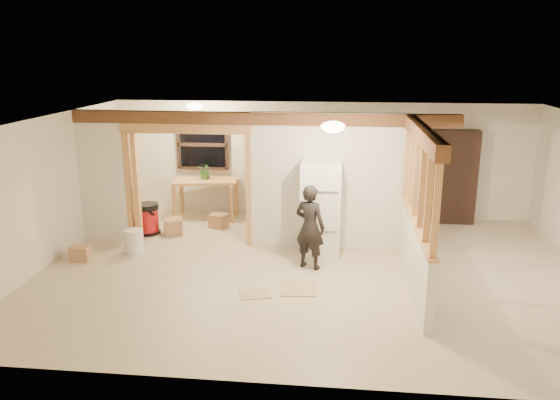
# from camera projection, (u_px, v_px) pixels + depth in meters

# --- Properties ---
(floor) EXTENTS (9.00, 6.50, 0.01)m
(floor) POSITION_uv_depth(u_px,v_px,m) (312.00, 271.00, 9.10)
(floor) COLOR beige
(floor) RESTS_ON ground
(ceiling) EXTENTS (9.00, 6.50, 0.01)m
(ceiling) POSITION_uv_depth(u_px,v_px,m) (314.00, 121.00, 8.44)
(ceiling) COLOR white
(wall_back) EXTENTS (9.00, 0.01, 2.50)m
(wall_back) POSITION_uv_depth(u_px,v_px,m) (320.00, 160.00, 11.89)
(wall_back) COLOR silver
(wall_back) RESTS_ON floor
(wall_front) EXTENTS (9.00, 0.01, 2.50)m
(wall_front) POSITION_uv_depth(u_px,v_px,m) (297.00, 280.00, 5.65)
(wall_front) COLOR silver
(wall_front) RESTS_ON floor
(wall_left) EXTENTS (0.01, 6.50, 2.50)m
(wall_left) POSITION_uv_depth(u_px,v_px,m) (48.00, 191.00, 9.24)
(wall_left) COLOR silver
(wall_left) RESTS_ON floor
(partition_left_stub) EXTENTS (0.90, 0.12, 2.50)m
(partition_left_stub) POSITION_uv_depth(u_px,v_px,m) (103.00, 176.00, 10.34)
(partition_left_stub) COLOR silver
(partition_left_stub) RESTS_ON floor
(partition_center) EXTENTS (2.80, 0.12, 2.50)m
(partition_center) POSITION_uv_depth(u_px,v_px,m) (327.00, 182.00, 9.90)
(partition_center) COLOR silver
(partition_center) RESTS_ON floor
(doorway_frame) EXTENTS (2.46, 0.14, 2.20)m
(doorway_frame) POSITION_uv_depth(u_px,v_px,m) (188.00, 186.00, 10.21)
(doorway_frame) COLOR tan
(doorway_frame) RESTS_ON floor
(header_beam_back) EXTENTS (7.00, 0.18, 0.22)m
(header_beam_back) POSITION_uv_depth(u_px,v_px,m) (261.00, 118.00, 9.73)
(header_beam_back) COLOR brown
(header_beam_back) RESTS_ON ceiling
(header_beam_right) EXTENTS (0.18, 3.30, 0.22)m
(header_beam_right) POSITION_uv_depth(u_px,v_px,m) (423.00, 134.00, 7.92)
(header_beam_right) COLOR brown
(header_beam_right) RESTS_ON ceiling
(pony_wall) EXTENTS (0.12, 3.20, 1.00)m
(pony_wall) POSITION_uv_depth(u_px,v_px,m) (414.00, 255.00, 8.42)
(pony_wall) COLOR silver
(pony_wall) RESTS_ON floor
(stud_partition) EXTENTS (0.14, 3.20, 1.32)m
(stud_partition) POSITION_uv_depth(u_px,v_px,m) (419.00, 182.00, 8.11)
(stud_partition) COLOR tan
(stud_partition) RESTS_ON pony_wall
(window_back) EXTENTS (1.12, 0.10, 1.10)m
(window_back) POSITION_uv_depth(u_px,v_px,m) (202.00, 145.00, 12.00)
(window_back) COLOR black
(window_back) RESTS_ON wall_back
(ceiling_dome_main) EXTENTS (0.36, 0.36, 0.16)m
(ceiling_dome_main) POSITION_uv_depth(u_px,v_px,m) (333.00, 127.00, 7.94)
(ceiling_dome_main) COLOR #FFEABF
(ceiling_dome_main) RESTS_ON ceiling
(ceiling_dome_util) EXTENTS (0.32, 0.32, 0.14)m
(ceiling_dome_util) POSITION_uv_depth(u_px,v_px,m) (195.00, 106.00, 10.91)
(ceiling_dome_util) COLOR #FFEABF
(ceiling_dome_util) RESTS_ON ceiling
(hanging_bulb) EXTENTS (0.07, 0.07, 0.07)m
(hanging_bulb) POSITION_uv_depth(u_px,v_px,m) (212.00, 126.00, 10.27)
(hanging_bulb) COLOR #FFD88C
(hanging_bulb) RESTS_ON ceiling
(refrigerator) EXTENTS (0.70, 0.68, 1.70)m
(refrigerator) POSITION_uv_depth(u_px,v_px,m) (321.00, 209.00, 9.63)
(refrigerator) COLOR silver
(refrigerator) RESTS_ON floor
(woman) EXTENTS (0.62, 0.53, 1.44)m
(woman) POSITION_uv_depth(u_px,v_px,m) (310.00, 227.00, 9.05)
(woman) COLOR black
(woman) RESTS_ON floor
(work_table) EXTENTS (1.45, 0.86, 0.86)m
(work_table) POSITION_uv_depth(u_px,v_px,m) (206.00, 199.00, 11.89)
(work_table) COLOR tan
(work_table) RESTS_ON floor
(potted_plant) EXTENTS (0.40, 0.37, 0.35)m
(potted_plant) POSITION_uv_depth(u_px,v_px,m) (205.00, 171.00, 11.80)
(potted_plant) COLOR #255425
(potted_plant) RESTS_ON work_table
(shop_vac) EXTENTS (0.54, 0.54, 0.63)m
(shop_vac) POSITION_uv_depth(u_px,v_px,m) (148.00, 219.00, 10.88)
(shop_vac) COLOR #B41519
(shop_vac) RESTS_ON floor
(bookshelf) EXTENTS (0.99, 0.33, 1.98)m
(bookshelf) POSITION_uv_depth(u_px,v_px,m) (452.00, 177.00, 11.44)
(bookshelf) COLOR black
(bookshelf) RESTS_ON floor
(bucket) EXTENTS (0.40, 0.40, 0.42)m
(bucket) POSITION_uv_depth(u_px,v_px,m) (134.00, 241.00, 9.89)
(bucket) COLOR white
(bucket) RESTS_ON floor
(box_util_a) EXTENTS (0.41, 0.39, 0.28)m
(box_util_a) POSITION_uv_depth(u_px,v_px,m) (218.00, 221.00, 11.32)
(box_util_a) COLOR #AC7D53
(box_util_a) RESTS_ON floor
(box_util_b) EXTENTS (0.44, 0.44, 0.32)m
(box_util_b) POSITION_uv_depth(u_px,v_px,m) (173.00, 226.00, 10.88)
(box_util_b) COLOR #AC7D53
(box_util_b) RESTS_ON floor
(box_front) EXTENTS (0.34, 0.29, 0.26)m
(box_front) POSITION_uv_depth(u_px,v_px,m) (80.00, 253.00, 9.53)
(box_front) COLOR #AC7D53
(box_front) RESTS_ON floor
(floor_panel_near) EXTENTS (0.57, 0.57, 0.02)m
(floor_panel_near) POSITION_uv_depth(u_px,v_px,m) (298.00, 289.00, 8.38)
(floor_panel_near) COLOR tan
(floor_panel_near) RESTS_ON floor
(floor_panel_far) EXTENTS (0.54, 0.47, 0.01)m
(floor_panel_far) POSITION_uv_depth(u_px,v_px,m) (255.00, 294.00, 8.21)
(floor_panel_far) COLOR tan
(floor_panel_far) RESTS_ON floor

